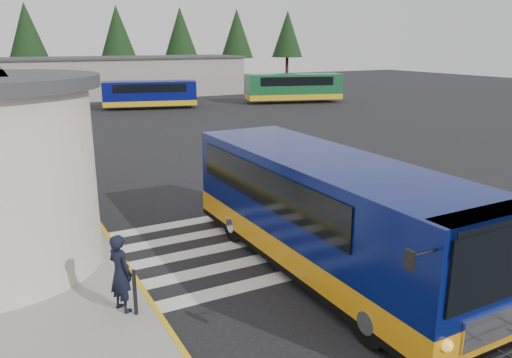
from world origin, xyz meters
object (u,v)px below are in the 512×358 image
transit_bus (326,218)px  pedestrian_a (120,273)px  far_bus_a (150,93)px  far_bus_b (294,87)px  bollard (135,292)px  pedestrian_b (16,246)px

transit_bus → pedestrian_a: transit_bus is taller
transit_bus → pedestrian_a: 5.19m
far_bus_a → far_bus_b: 13.77m
bollard → far_bus_b: (24.01, 31.88, 0.88)m
far_bus_b → transit_bus: bearing=165.3°
far_bus_b → pedestrian_a: bearing=158.8°
bollard → pedestrian_b: bearing=125.1°
pedestrian_b → transit_bus: bearing=29.8°
pedestrian_a → far_bus_a: 35.28m
far_bus_a → bollard: bearing=177.9°
transit_bus → pedestrian_a: size_ratio=6.11×
pedestrian_b → far_bus_b: (26.06, 28.97, 0.52)m
bollard → far_bus_b: 39.92m
pedestrian_a → transit_bus: bearing=-115.5°
pedestrian_b → bollard: bearing=-3.7°
far_bus_a → far_bus_b: (13.61, -2.09, 0.19)m
transit_bus → far_bus_a: transit_bus is taller
pedestrian_a → bollard: 0.52m
transit_bus → bollard: bearing=-178.3°
pedestrian_b → far_bus_b: far_bus_b is taller
transit_bus → far_bus_a: size_ratio=1.26×
pedestrian_a → far_bus_b: size_ratio=0.18×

